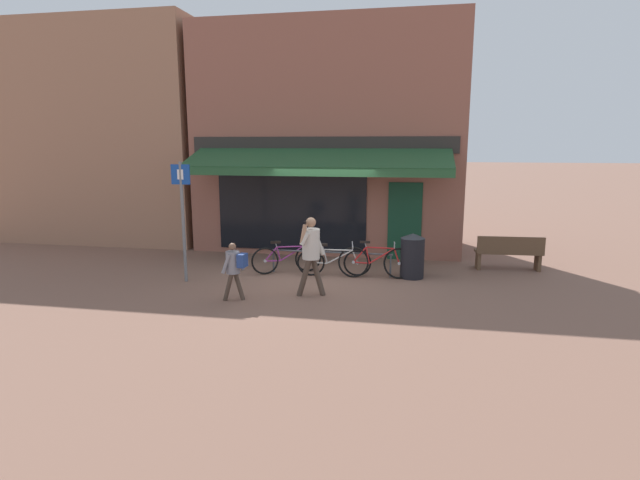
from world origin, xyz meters
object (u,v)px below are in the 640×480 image
at_px(bicycle_red, 376,262).
at_px(litter_bin, 412,256).
at_px(bicycle_silver, 334,262).
at_px(pedestrian_adult, 311,248).
at_px(parking_sign, 183,210).
at_px(park_bench, 509,252).
at_px(bicycle_purple, 287,259).
at_px(pedestrian_child, 234,265).

distance_m(bicycle_red, litter_bin, 0.86).
height_order(bicycle_silver, bicycle_red, bicycle_red).
height_order(pedestrian_adult, parking_sign, parking_sign).
bearing_deg(bicycle_red, parking_sign, -168.96).
bearing_deg(parking_sign, park_bench, 18.14).
relative_size(bicycle_red, litter_bin, 1.70).
xyz_separation_m(bicycle_red, parking_sign, (-4.26, -1.12, 1.26)).
bearing_deg(pedestrian_adult, bicycle_purple, -52.55).
bearing_deg(bicycle_purple, pedestrian_adult, -86.55).
bearing_deg(litter_bin, bicycle_purple, -177.54).
bearing_deg(pedestrian_adult, park_bench, -137.93).
height_order(bicycle_purple, parking_sign, parking_sign).
bearing_deg(bicycle_purple, litter_bin, -23.56).
xyz_separation_m(bicycle_purple, litter_bin, (3.00, 0.13, 0.17)).
bearing_deg(park_bench, pedestrian_child, -151.85).
height_order(litter_bin, parking_sign, parking_sign).
height_order(bicycle_red, pedestrian_child, pedestrian_child).
xyz_separation_m(bicycle_silver, pedestrian_adult, (-0.22, -1.61, 0.65)).
height_order(bicycle_purple, pedestrian_child, pedestrian_child).
xyz_separation_m(bicycle_silver, bicycle_red, (0.99, 0.05, 0.03)).
bearing_deg(pedestrian_adult, bicycle_red, -118.21).
distance_m(bicycle_silver, park_bench, 4.41).
height_order(bicycle_silver, pedestrian_adult, pedestrian_adult).
distance_m(parking_sign, park_bench, 7.93).
bearing_deg(bicycle_red, bicycle_silver, 179.39).
relative_size(bicycle_purple, parking_sign, 0.58).
xyz_separation_m(parking_sign, park_bench, (7.45, 2.44, -1.19)).
xyz_separation_m(bicycle_red, pedestrian_child, (-2.65, -2.26, 0.34)).
bearing_deg(litter_bin, parking_sign, -165.88).
relative_size(bicycle_silver, parking_sign, 0.65).
relative_size(pedestrian_adult, park_bench, 1.02).
distance_m(pedestrian_adult, pedestrian_child, 1.58).
height_order(bicycle_silver, park_bench, park_bench).
bearing_deg(bicycle_purple, pedestrian_child, -127.82).
bearing_deg(pedestrian_adult, bicycle_silver, -89.92).
distance_m(bicycle_purple, park_bench, 5.52).
height_order(bicycle_purple, bicycle_silver, bicycle_silver).
relative_size(pedestrian_child, park_bench, 0.73).
xyz_separation_m(pedestrian_child, litter_bin, (3.48, 2.42, -0.20)).
bearing_deg(pedestrian_child, litter_bin, -138.46).
bearing_deg(bicycle_red, pedestrian_child, -143.19).
bearing_deg(parking_sign, bicycle_red, 14.70).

